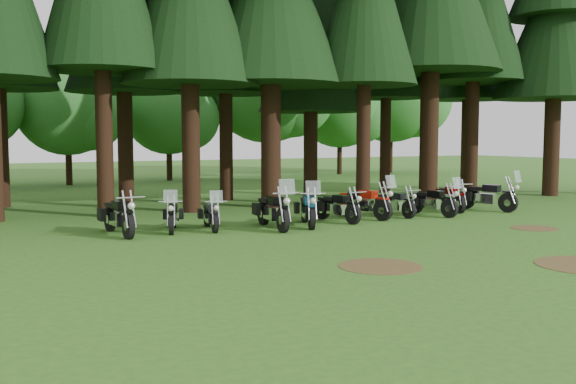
% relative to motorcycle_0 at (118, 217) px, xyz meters
% --- Properties ---
extents(ground, '(120.00, 120.00, 0.00)m').
position_rel_motorcycle_0_xyz_m(ground, '(6.90, -5.01, -0.50)').
color(ground, '#2C5A1D').
rests_on(ground, ground).
extents(pine_back_4, '(4.94, 4.94, 13.78)m').
position_rel_motorcycle_0_xyz_m(pine_back_4, '(10.94, 8.23, 7.75)').
color(pine_back_4, black).
rests_on(pine_back_4, ground).
extents(decid_3, '(6.12, 5.95, 7.65)m').
position_rel_motorcycle_0_xyz_m(decid_3, '(2.19, 20.12, 4.01)').
color(decid_3, black).
rests_on(decid_3, ground).
extents(decid_4, '(5.93, 5.76, 7.41)m').
position_rel_motorcycle_0_xyz_m(decid_4, '(8.48, 21.31, 3.87)').
color(decid_4, black).
rests_on(decid_4, ground).
extents(decid_5, '(8.45, 8.21, 10.56)m').
position_rel_motorcycle_0_xyz_m(decid_5, '(15.19, 20.70, 5.73)').
color(decid_5, black).
rests_on(decid_5, ground).
extents(decid_6, '(7.06, 6.86, 8.82)m').
position_rel_motorcycle_0_xyz_m(decid_6, '(21.75, 21.99, 4.70)').
color(decid_6, black).
rests_on(decid_6, ground).
extents(decid_7, '(8.44, 8.20, 10.55)m').
position_rel_motorcycle_0_xyz_m(decid_7, '(26.36, 21.82, 5.72)').
color(decid_7, black).
rests_on(decid_7, ground).
extents(dirt_patch_0, '(1.80, 1.80, 0.01)m').
position_rel_motorcycle_0_xyz_m(dirt_patch_0, '(3.90, -7.01, -0.50)').
color(dirt_patch_0, '#4C3D1E').
rests_on(dirt_patch_0, ground).
extents(dirt_patch_1, '(1.40, 1.40, 0.01)m').
position_rel_motorcycle_0_xyz_m(dirt_patch_1, '(11.40, -4.51, -0.50)').
color(dirt_patch_1, '#4C3D1E').
rests_on(dirt_patch_1, ground).
extents(motorcycle_0, '(0.40, 2.42, 0.98)m').
position_rel_motorcycle_0_xyz_m(motorcycle_0, '(0.00, 0.00, 0.00)').
color(motorcycle_0, black).
rests_on(motorcycle_0, ground).
extents(motorcycle_1, '(0.95, 2.01, 1.30)m').
position_rel_motorcycle_0_xyz_m(motorcycle_1, '(1.56, 0.01, -0.07)').
color(motorcycle_1, black).
rests_on(motorcycle_1, ground).
extents(motorcycle_2, '(0.62, 1.98, 1.25)m').
position_rel_motorcycle_0_xyz_m(motorcycle_2, '(2.66, -0.24, -0.08)').
color(motorcycle_2, black).
rests_on(motorcycle_2, ground).
extents(motorcycle_3, '(0.61, 2.50, 1.57)m').
position_rel_motorcycle_0_xyz_m(motorcycle_3, '(4.39, -0.91, 0.02)').
color(motorcycle_3, black).
rests_on(motorcycle_3, ground).
extents(motorcycle_4, '(1.14, 2.28, 1.48)m').
position_rel_motorcycle_0_xyz_m(motorcycle_4, '(5.62, -0.87, -0.01)').
color(motorcycle_4, black).
rests_on(motorcycle_4, ground).
extents(motorcycle_5, '(0.44, 2.16, 0.88)m').
position_rel_motorcycle_0_xyz_m(motorcycle_5, '(6.94, -0.46, -0.05)').
color(motorcycle_5, black).
rests_on(motorcycle_5, ground).
extents(motorcycle_6, '(0.90, 2.41, 1.52)m').
position_rel_motorcycle_0_xyz_m(motorcycle_6, '(8.18, -0.18, 0.01)').
color(motorcycle_6, black).
rests_on(motorcycle_6, ground).
extents(motorcycle_7, '(0.31, 2.03, 0.82)m').
position_rel_motorcycle_0_xyz_m(motorcycle_7, '(9.49, -0.18, -0.08)').
color(motorcycle_7, black).
rests_on(motorcycle_7, ground).
extents(motorcycle_8, '(0.63, 2.24, 1.41)m').
position_rel_motorcycle_0_xyz_m(motorcycle_8, '(10.74, -0.65, -0.03)').
color(motorcycle_8, black).
rests_on(motorcycle_8, ground).
extents(motorcycle_9, '(0.70, 2.21, 0.91)m').
position_rel_motorcycle_0_xyz_m(motorcycle_9, '(12.30, 0.21, -0.04)').
color(motorcycle_9, black).
rests_on(motorcycle_9, ground).
extents(motorcycle_10, '(1.06, 2.42, 1.55)m').
position_rel_motorcycle_0_xyz_m(motorcycle_10, '(13.57, -0.40, 0.02)').
color(motorcycle_10, black).
rests_on(motorcycle_10, ground).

